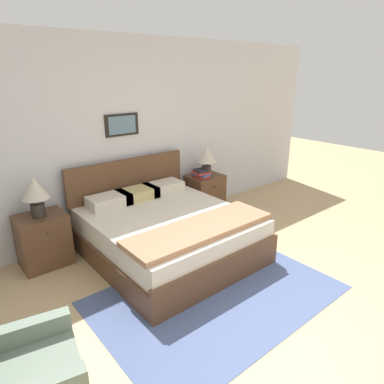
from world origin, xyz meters
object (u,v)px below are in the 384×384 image
at_px(nightstand_near_window, 43,240).
at_px(table_lamp_near_window, 35,191).
at_px(bed, 168,232).
at_px(table_lamp_by_door, 207,157).
at_px(nightstand_by_door, 205,194).

distance_m(nightstand_near_window, table_lamp_near_window, 0.61).
relative_size(nightstand_near_window, table_lamp_near_window, 1.33).
bearing_deg(nightstand_near_window, bed, -30.03).
bearing_deg(bed, table_lamp_near_window, 150.65).
height_order(bed, nightstand_near_window, bed).
xyz_separation_m(bed, table_lamp_by_door, (1.26, 0.71, 0.61)).
bearing_deg(bed, nightstand_near_window, 149.97).
bearing_deg(table_lamp_near_window, table_lamp_by_door, 0.00).
bearing_deg(nightstand_near_window, nightstand_by_door, 0.00).
height_order(bed, nightstand_by_door, bed).
bearing_deg(bed, table_lamp_by_door, 29.23).
height_order(nightstand_near_window, table_lamp_by_door, table_lamp_by_door).
height_order(nightstand_by_door, table_lamp_near_window, table_lamp_near_window).
relative_size(bed, table_lamp_by_door, 4.14).
distance_m(bed, table_lamp_by_door, 1.57).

